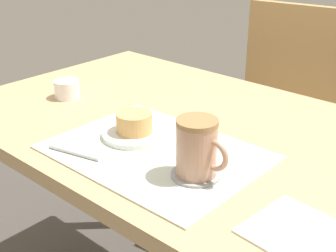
{
  "coord_description": "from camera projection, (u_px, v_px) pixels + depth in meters",
  "views": [
    {
      "loc": [
        0.62,
        -0.81,
        1.2
      ],
      "look_at": [
        0.01,
        -0.12,
        0.78
      ],
      "focal_mm": 50.0,
      "sensor_mm": 36.0,
      "label": 1
    }
  ],
  "objects": [
    {
      "name": "dining_table",
      "position": [
        199.0,
        158.0,
        1.15
      ],
      "size": [
        1.27,
        0.75,
        0.73
      ],
      "color": "tan",
      "rests_on": "ground_plane"
    },
    {
      "name": "wooden_chair",
      "position": [
        278.0,
        120.0,
        1.78
      ],
      "size": [
        0.47,
        0.47,
        0.91
      ],
      "rotation": [
        0.0,
        0.0,
        3.27
      ],
      "color": "tan",
      "rests_on": "ground_plane"
    },
    {
      "name": "placemat",
      "position": [
        156.0,
        152.0,
        1.0
      ],
      "size": [
        0.45,
        0.33,
        0.0
      ],
      "primitive_type": "cube",
      "color": "silver",
      "rests_on": "dining_table"
    },
    {
      "name": "pastry_plate",
      "position": [
        135.0,
        134.0,
        1.07
      ],
      "size": [
        0.15,
        0.15,
        0.01
      ],
      "primitive_type": "cylinder",
      "color": "silver",
      "rests_on": "placemat"
    },
    {
      "name": "pastry",
      "position": [
        134.0,
        122.0,
        1.05
      ],
      "size": [
        0.08,
        0.08,
        0.05
      ],
      "primitive_type": "cylinder",
      "color": "#E0A860",
      "rests_on": "pastry_plate"
    },
    {
      "name": "coffee_coaster",
      "position": [
        196.0,
        174.0,
        0.91
      ],
      "size": [
        0.1,
        0.1,
        0.0
      ],
      "primitive_type": "cylinder",
      "color": "#99999E",
      "rests_on": "placemat"
    },
    {
      "name": "coffee_mug",
      "position": [
        198.0,
        148.0,
        0.88
      ],
      "size": [
        0.11,
        0.08,
        0.11
      ],
      "color": "tan",
      "rests_on": "coffee_coaster"
    },
    {
      "name": "teaspoon",
      "position": [
        74.0,
        153.0,
        0.98
      ],
      "size": [
        0.13,
        0.04,
        0.01
      ],
      "primitive_type": "cylinder",
      "rotation": [
        0.0,
        1.57,
        0.24
      ],
      "color": "silver",
      "rests_on": "placemat"
    },
    {
      "name": "paper_napkin",
      "position": [
        298.0,
        232.0,
        0.75
      ],
      "size": [
        0.16,
        0.16,
        0.0
      ],
      "primitive_type": "cube",
      "rotation": [
        0.0,
        0.0,
        -0.09
      ],
      "color": "white",
      "rests_on": "dining_table"
    },
    {
      "name": "sugar_bowl",
      "position": [
        67.0,
        89.0,
        1.3
      ],
      "size": [
        0.07,
        0.07,
        0.05
      ],
      "primitive_type": "cylinder",
      "color": "white",
      "rests_on": "dining_table"
    }
  ]
}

